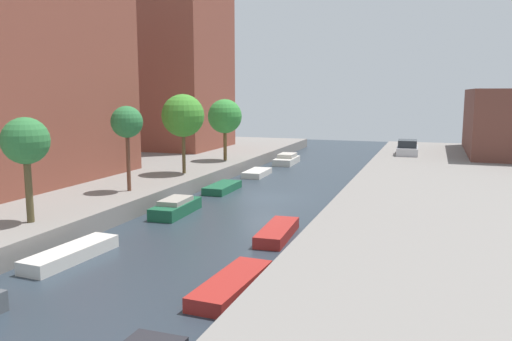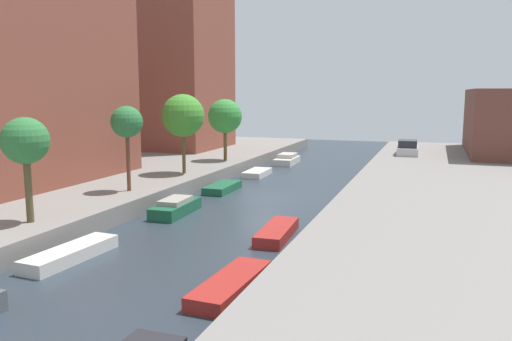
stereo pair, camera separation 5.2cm
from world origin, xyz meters
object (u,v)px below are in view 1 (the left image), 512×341
(moored_boat_left_2, at_px, (176,207))
(moored_boat_left_4, at_px, (257,173))
(moored_boat_left_1, at_px, (71,254))
(apartment_tower_far, at_px, (171,43))
(street_tree_1, at_px, (127,123))
(moored_boat_left_5, at_px, (287,160))
(moored_boat_right_1, at_px, (232,284))
(street_tree_2, at_px, (183,116))
(moored_boat_left_3, at_px, (222,188))
(parked_car, at_px, (407,148))
(street_tree_3, at_px, (225,116))
(moored_boat_right_2, at_px, (277,232))
(street_tree_0, at_px, (26,142))

(moored_boat_left_2, distance_m, moored_boat_left_4, 14.08)
(moored_boat_left_1, xyz_separation_m, moored_boat_left_4, (0.15, 22.54, -0.03))
(apartment_tower_far, relative_size, street_tree_1, 4.34)
(moored_boat_left_5, distance_m, moored_boat_right_1, 31.87)
(street_tree_2, xyz_separation_m, moored_boat_left_4, (3.32, 6.40, -4.86))
(moored_boat_left_1, distance_m, moored_boat_left_3, 15.52)
(street_tree_2, height_order, moored_boat_left_2, street_tree_2)
(moored_boat_left_4, bearing_deg, parked_car, 43.45)
(moored_boat_left_3, xyz_separation_m, moored_boat_right_1, (7.30, -16.44, -0.01))
(street_tree_3, height_order, moored_boat_left_5, street_tree_3)
(moored_boat_left_3, distance_m, moored_boat_right_1, 17.99)
(street_tree_1, height_order, moored_boat_left_5, street_tree_1)
(parked_car, relative_size, moored_boat_right_2, 1.03)
(street_tree_0, height_order, moored_boat_left_4, street_tree_0)
(moored_boat_right_2, bearing_deg, apartment_tower_far, 126.69)
(street_tree_0, xyz_separation_m, street_tree_3, (-0.00, 22.49, 0.16))
(street_tree_3, height_order, moored_boat_left_1, street_tree_3)
(moored_boat_left_1, distance_m, moored_boat_left_2, 8.47)
(moored_boat_left_1, height_order, moored_boat_right_2, moored_boat_left_1)
(apartment_tower_far, xyz_separation_m, moored_boat_left_2, (12.62, -23.32, -11.37))
(moored_boat_left_2, height_order, moored_boat_left_5, moored_boat_left_5)
(moored_boat_left_2, distance_m, moored_boat_left_5, 21.74)
(moored_boat_left_2, xyz_separation_m, moored_boat_left_5, (0.26, 21.74, 0.02))
(moored_boat_left_1, bearing_deg, moored_boat_right_1, -7.14)
(moored_boat_left_3, distance_m, moored_boat_left_5, 14.69)
(street_tree_3, height_order, moored_boat_right_1, street_tree_3)
(street_tree_3, bearing_deg, apartment_tower_far, 139.08)
(apartment_tower_far, distance_m, street_tree_2, 19.33)
(apartment_tower_far, height_order, street_tree_2, apartment_tower_far)
(moored_boat_left_5, relative_size, moored_boat_right_1, 0.94)
(moored_boat_left_5, bearing_deg, apartment_tower_far, 173.01)
(parked_car, xyz_separation_m, moored_boat_left_2, (-11.12, -24.69, -1.18))
(street_tree_1, relative_size, street_tree_3, 0.96)
(moored_boat_left_1, distance_m, moored_boat_left_4, 22.54)
(street_tree_1, bearing_deg, moored_boat_left_1, -70.86)
(street_tree_1, bearing_deg, parked_car, 58.86)
(street_tree_3, distance_m, moored_boat_left_3, 9.94)
(street_tree_0, bearing_deg, moored_boat_left_4, 81.12)
(street_tree_2, distance_m, moored_boat_right_1, 20.63)
(moored_boat_left_3, xyz_separation_m, moored_boat_right_2, (6.86, -9.65, 0.01))
(parked_car, distance_m, moored_boat_left_5, 11.31)
(street_tree_2, bearing_deg, street_tree_0, -90.00)
(street_tree_3, relative_size, moored_boat_right_1, 1.18)
(moored_boat_left_5, bearing_deg, moored_boat_left_1, -90.95)
(moored_boat_right_1, xyz_separation_m, moored_boat_right_2, (-0.44, 6.79, 0.02))
(street_tree_1, relative_size, moored_boat_left_3, 1.31)
(moored_boat_left_2, distance_m, moored_boat_right_1, 11.79)
(street_tree_1, distance_m, moored_boat_left_5, 21.87)
(parked_car, distance_m, moored_boat_left_4, 15.49)
(street_tree_3, xyz_separation_m, moored_boat_left_3, (3.23, -8.27, -4.47))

